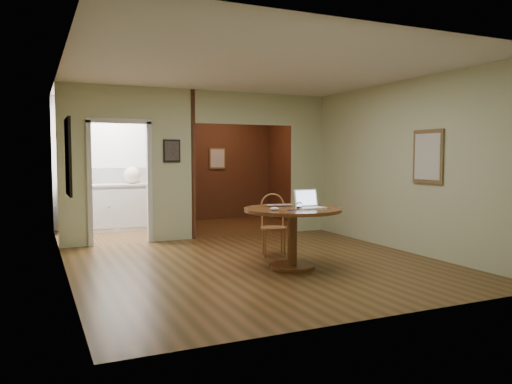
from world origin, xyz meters
name	(u,v)px	position (x,y,z in m)	size (l,w,h in m)	color
floor	(262,265)	(0.00, 0.00, 0.00)	(5.00, 5.00, 0.00)	#432E13
room_shell	(170,168)	(-0.47, 3.10, 1.29)	(5.20, 7.50, 5.00)	silver
dining_table	(292,224)	(0.29, -0.36, 0.60)	(1.31, 1.31, 0.82)	brown
chair	(273,221)	(0.45, 0.56, 0.52)	(0.50, 0.50, 0.94)	#995C36
open_laptop	(309,203)	(0.49, -0.44, 0.88)	(0.36, 0.31, 0.25)	white
closed_laptop	(280,206)	(0.22, -0.13, 0.83)	(0.37, 0.24, 0.03)	#A8A8AC
mouse	(275,209)	(-0.07, -0.54, 0.84)	(0.12, 0.06, 0.05)	white
wine_glass	(299,205)	(0.33, -0.47, 0.86)	(0.09, 0.09, 0.09)	white
pen	(292,210)	(0.15, -0.61, 0.82)	(0.01, 0.01, 0.15)	navy
kitchen_cabinet	(115,207)	(-1.35, 4.20, 0.47)	(2.06, 0.60, 0.94)	silver
grocery_bag	(132,175)	(-0.99, 4.20, 1.11)	(0.34, 0.29, 0.34)	beige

